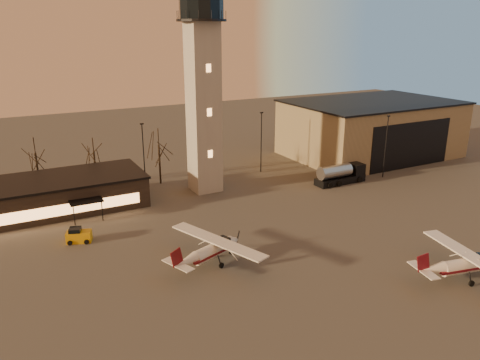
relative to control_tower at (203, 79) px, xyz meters
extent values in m
plane|color=#413E3C|center=(0.00, -30.00, -16.33)|extent=(220.00, 220.00, 0.00)
cube|color=#9C9993|center=(0.00, 0.00, -4.33)|extent=(4.00, 4.00, 24.00)
cylinder|color=black|center=(0.00, 0.00, 7.82)|extent=(6.80, 6.80, 0.30)
cylinder|color=black|center=(0.00, 0.00, 9.67)|extent=(6.00, 6.00, 3.40)
cube|color=#978462|center=(36.00, 4.00, -11.33)|extent=(30.00, 20.00, 10.00)
cube|color=black|center=(36.00, 4.00, -6.18)|extent=(30.60, 20.60, 0.30)
cube|color=black|center=(36.00, -6.02, -12.33)|extent=(18.00, 0.10, 8.00)
cube|color=black|center=(-22.00, 2.00, -14.33)|extent=(25.00, 10.00, 4.00)
cube|color=black|center=(-22.00, 2.00, -12.18)|extent=(25.40, 10.40, 0.30)
cube|color=#FFA659|center=(-22.00, -3.02, -14.73)|extent=(22.00, 0.08, 1.40)
cube|color=black|center=(-18.00, -4.00, -13.73)|extent=(4.00, 2.00, 0.20)
cylinder|color=black|center=(-8.00, 4.00, -11.33)|extent=(0.16, 0.16, 10.00)
cube|color=black|center=(-8.00, 4.00, -6.28)|extent=(0.50, 0.25, 0.18)
cylinder|color=black|center=(12.00, 4.00, -11.33)|extent=(0.16, 0.16, 10.00)
cube|color=black|center=(12.00, 4.00, -6.28)|extent=(0.50, 0.25, 0.18)
cylinder|color=black|center=(28.00, -8.00, -11.33)|extent=(0.16, 0.16, 10.00)
cube|color=black|center=(28.00, -8.00, -6.28)|extent=(0.50, 0.25, 0.18)
cylinder|color=black|center=(-14.00, 10.00, -13.70)|extent=(0.28, 0.28, 5.25)
cylinder|color=black|center=(-5.00, 6.00, -13.25)|extent=(0.28, 0.28, 6.16)
cylinder|color=black|center=(4.00, 8.00, -13.84)|extent=(0.28, 0.28, 4.97)
cylinder|color=black|center=(-22.00, 12.00, -13.53)|extent=(0.28, 0.28, 5.60)
cylinder|color=silver|center=(11.37, -35.91, -14.93)|extent=(5.32, 2.45, 1.45)
cone|color=silver|center=(7.65, -35.15, -14.76)|extent=(2.87, 1.74, 1.23)
cube|color=black|center=(12.47, -36.14, -14.43)|extent=(1.88, 1.49, 0.78)
cube|color=#5F0D19|center=(11.15, -35.87, -14.99)|extent=(6.21, 2.68, 0.25)
cube|color=silver|center=(11.92, -36.03, -14.06)|extent=(4.11, 12.37, 0.16)
cube|color=silver|center=(6.67, -34.95, -14.65)|extent=(1.73, 3.81, 0.09)
cube|color=#5F0D19|center=(6.56, -34.93, -13.87)|extent=(1.54, 0.40, 1.89)
cylinder|color=silver|center=(-8.64, -21.57, -14.92)|extent=(5.35, 3.15, 1.46)
cone|color=silver|center=(-5.80, -20.53, -14.92)|extent=(1.43, 1.65, 1.39)
cone|color=silver|center=(-12.22, -22.89, -14.75)|extent=(2.95, 2.09, 1.23)
cube|color=black|center=(-7.59, -21.19, -14.42)|extent=(1.99, 1.69, 0.79)
cube|color=#5D0D11|center=(-8.85, -21.65, -14.98)|extent=(6.20, 3.51, 0.25)
cube|color=silver|center=(-8.12, -21.38, -14.05)|extent=(5.85, 12.16, 0.16)
cube|color=silver|center=(-13.17, -23.24, -14.64)|extent=(2.23, 3.82, 0.09)
cube|color=#5D0D11|center=(-13.27, -23.28, -13.86)|extent=(1.49, 0.62, 1.90)
cube|color=black|center=(19.86, -7.10, -15.78)|extent=(8.44, 2.49, 1.09)
cube|color=black|center=(23.02, -7.06, -14.45)|extent=(2.01, 2.30, 1.78)
cube|color=black|center=(23.72, -7.05, -14.15)|extent=(0.13, 1.88, 0.99)
cylinder|color=#ADADB2|center=(18.67, -7.12, -14.25)|extent=(5.57, 2.16, 2.08)
cube|color=#CC940C|center=(-20.06, -9.90, -15.69)|extent=(3.03, 2.27, 1.26)
cube|color=black|center=(-20.40, -9.77, -14.97)|extent=(1.61, 1.61, 0.72)
camera|label=1|loc=(-26.65, -61.20, 6.79)|focal=35.00mm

